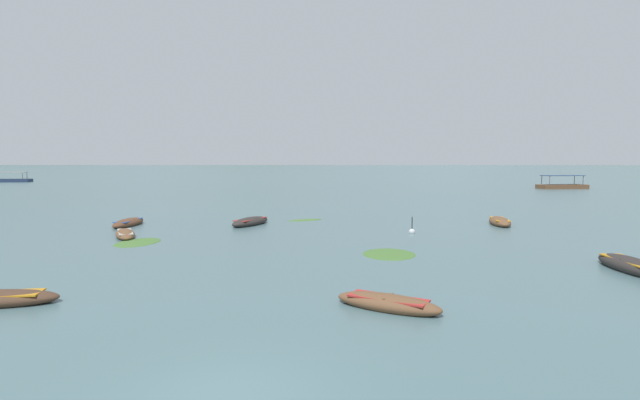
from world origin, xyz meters
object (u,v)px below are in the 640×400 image
Objects in this scene: rowboat_5 at (125,234)px; ferry_1 at (7,180)px; rowboat_0 at (128,223)px; rowboat_3 at (500,222)px; rowboat_2 at (388,303)px; mooring_buoy at (412,232)px; rowboat_4 at (250,222)px; ferry_0 at (562,186)px; rowboat_1 at (630,266)px.

rowboat_5 is 0.40× the size of ferry_1.
rowboat_0 is 26.89m from rowboat_3.
rowboat_2 is 123.81m from ferry_1.
mooring_buoy is at bearing 3.09° from rowboat_5.
rowboat_4 is 3.83× the size of mooring_buoy.
mooring_buoy is (4.31, 15.89, -0.07)m from rowboat_2.
ferry_0 is (30.62, 47.91, 0.23)m from rowboat_3.
mooring_buoy is (-37.99, -52.01, -0.34)m from ferry_0.
rowboat_1 is at bearing -92.51° from rowboat_3.
rowboat_1 reaches higher than rowboat_3.
ferry_0 reaches higher than rowboat_4.
rowboat_4 is 68.07m from ferry_0.
ferry_1 is at bearing 129.34° from rowboat_4.
rowboat_0 is at bearing 126.91° from rowboat_2.
rowboat_3 is 56.86m from ferry_0.
rowboat_5 is (-25.17, -5.06, -0.05)m from rowboat_3.
rowboat_3 is 8.44m from mooring_buoy.
ferry_1 reaches higher than rowboat_4.
rowboat_2 reaches higher than rowboat_5.
mooring_buoy is (19.52, -4.37, -0.09)m from rowboat_0.
ferry_0 and ferry_1 have the same top height.
mooring_buoy is at bearing 121.40° from rowboat_1.
rowboat_1 is 70.34m from ferry_0.
rowboat_5 is at bearing -55.57° from ferry_1.
ferry_0 is (31.28, 63.00, 0.23)m from rowboat_1.
ferry_0 is at bearing 63.60° from rowboat_1.
rowboat_5 is at bearing 157.73° from rowboat_1.
rowboat_3 reaches higher than rowboat_5.
rowboat_2 is 0.40× the size of ferry_0.
ferry_1 reaches higher than rowboat_1.
rowboat_3 is at bearing 11.36° from rowboat_5.
ferry_1 reaches higher than rowboat_3.
rowboat_1 is (26.23, -15.36, 0.02)m from rowboat_0.
ferry_1 is at bearing 136.14° from rowboat_3.
rowboat_1 reaches higher than rowboat_5.
ferry_1 is 8.81× the size of mooring_buoy.
rowboat_0 is at bearing 167.39° from mooring_buoy.
ferry_0 reaches higher than rowboat_1.
rowboat_0 is 0.41× the size of ferry_1.
ferry_0 is 119.07m from ferry_1.
rowboat_1 is at bearing -48.99° from ferry_1.
mooring_buoy is (76.50, -84.70, -0.34)m from ferry_1.
rowboat_3 is at bearing 29.07° from mooring_buoy.
mooring_buoy is at bearing -126.15° from ferry_0.
rowboat_2 is 79.99m from ferry_0.
rowboat_2 is at bearing -156.06° from rowboat_1.
mooring_buoy is at bearing 74.83° from rowboat_2.
rowboat_5 is (-6.98, -5.51, -0.05)m from rowboat_4.
rowboat_0 is 25.33m from rowboat_2.
rowboat_4 reaches higher than rowboat_2.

